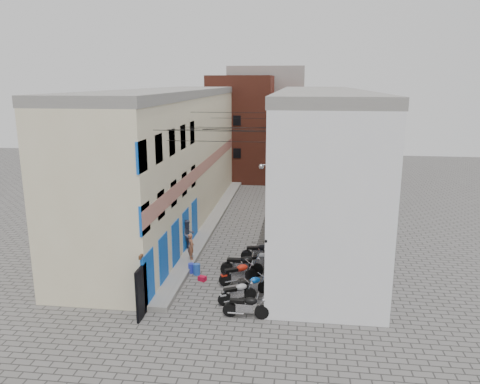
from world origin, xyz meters
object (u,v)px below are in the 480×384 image
at_px(motorcycle_a, 246,305).
at_px(water_jug_near, 197,269).
at_px(motorcycle_f, 258,259).
at_px(motorcycle_e, 242,264).
at_px(motorcycle_b, 237,292).
at_px(motorcycle_c, 251,285).
at_px(motorcycle_d, 238,272).
at_px(person_b, 188,235).
at_px(person_a, 191,246).
at_px(water_jug_far, 191,268).
at_px(motorcycle_g, 259,251).
at_px(red_crate, 202,278).

distance_m(motorcycle_a, water_jug_near, 5.05).
height_order(motorcycle_a, motorcycle_f, motorcycle_a).
bearing_deg(motorcycle_e, motorcycle_b, 1.15).
distance_m(motorcycle_c, water_jug_near, 3.58).
xyz_separation_m(motorcycle_d, motorcycle_e, (0.06, 0.92, 0.06)).
height_order(motorcycle_a, motorcycle_b, motorcycle_a).
bearing_deg(motorcycle_f, person_b, -143.12).
bearing_deg(motorcycle_c, person_a, -164.49).
bearing_deg(water_jug_far, motorcycle_e, -0.59).
relative_size(motorcycle_d, person_b, 1.13).
bearing_deg(water_jug_far, motorcycle_d, -20.45).
relative_size(motorcycle_b, person_a, 1.29).
height_order(motorcycle_a, water_jug_far, motorcycle_a).
height_order(motorcycle_c, water_jug_far, motorcycle_c).
distance_m(motorcycle_b, person_a, 5.21).
relative_size(motorcycle_a, motorcycle_e, 0.89).
relative_size(motorcycle_a, motorcycle_b, 1.06).
distance_m(motorcycle_f, person_a, 3.67).
height_order(motorcycle_g, person_b, person_b).
bearing_deg(motorcycle_a, person_b, -147.72).
height_order(motorcycle_g, water_jug_near, motorcycle_g).
distance_m(motorcycle_b, water_jug_far, 4.06).
height_order(motorcycle_e, person_a, person_a).
relative_size(motorcycle_e, motorcycle_f, 1.21).
relative_size(person_b, water_jug_near, 3.13).
bearing_deg(motorcycle_a, motorcycle_c, -178.57).
relative_size(motorcycle_f, water_jug_near, 3.23).
bearing_deg(red_crate, water_jug_near, 121.47).
bearing_deg(motorcycle_d, water_jug_far, -141.38).
height_order(motorcycle_c, red_crate, motorcycle_c).
bearing_deg(motorcycle_e, motorcycle_f, 140.72).
bearing_deg(water_jug_near, motorcycle_c, -33.48).
bearing_deg(motorcycle_f, person_a, -125.39).
bearing_deg(water_jug_far, motorcycle_a, -52.17).
xyz_separation_m(person_b, water_jug_near, (1.12, -2.82, -0.84)).
bearing_deg(motorcycle_d, motorcycle_c, 1.30).
distance_m(motorcycle_c, water_jug_far, 3.95).
bearing_deg(motorcycle_f, water_jug_near, -100.45).
xyz_separation_m(motorcycle_e, water_jug_far, (-2.60, 0.03, -0.38)).
bearing_deg(person_b, motorcycle_a, -104.90).
bearing_deg(red_crate, person_b, 113.72).
bearing_deg(motorcycle_c, motorcycle_b, -64.40).
distance_m(person_b, red_crate, 3.98).
bearing_deg(water_jug_near, person_b, 111.61).
xyz_separation_m(motorcycle_a, person_a, (-3.58, 5.48, 0.40)).
bearing_deg(person_a, person_b, -2.32).
height_order(motorcycle_b, person_a, person_a).
relative_size(motorcycle_g, red_crate, 5.47).
distance_m(motorcycle_g, water_jug_near, 3.71).
bearing_deg(red_crate, water_jug_far, 130.35).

